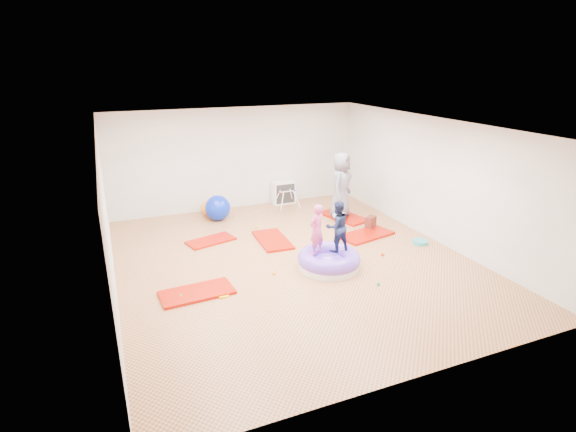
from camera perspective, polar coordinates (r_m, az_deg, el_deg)
name	(u,v)px	position (r m, az deg, el deg)	size (l,w,h in m)	color
room	(294,197)	(8.97, 0.73, 2.43)	(7.01, 8.01, 2.81)	tan
gym_mat_front_left	(197,293)	(8.36, -11.49, -9.51)	(1.30, 0.65, 0.05)	#9C1201
gym_mat_mid_left	(211,241)	(10.58, -9.78, -3.10)	(1.09, 0.54, 0.05)	#9C1201
gym_mat_center_back	(273,240)	(10.46, -1.98, -3.05)	(1.30, 0.65, 0.05)	#9C1201
gym_mat_right	(366,235)	(10.92, 9.87, -2.37)	(1.32, 0.66, 0.06)	#9C1201
gym_mat_rear_right	(344,217)	(12.09, 7.10, -0.08)	(1.33, 0.67, 0.06)	#9C1201
inflatable_cushion	(329,260)	(9.15, 5.22, -5.65)	(1.27, 1.27, 0.40)	white
child_pink	(317,227)	(8.82, 3.65, -1.43)	(0.38, 0.25, 1.04)	#CC4386
child_navy	(337,224)	(9.00, 6.27, -1.04)	(0.51, 0.40, 1.05)	#172143
adult_caregiver	(341,185)	(11.81, 6.75, 3.95)	(0.83, 0.54, 1.70)	slate
infant	(340,215)	(11.73, 6.59, 0.07)	(0.38, 0.38, 0.22)	#86A4CD
ball_pit_balls	(303,256)	(9.60, 1.85, -5.12)	(4.39, 3.81, 0.07)	#F8BB00
exercise_ball_blue	(218,208)	(11.88, -8.92, 1.04)	(0.66, 0.66, 0.66)	#0925CA
exercise_ball_orange	(208,208)	(12.34, -10.14, 1.02)	(0.40, 0.40, 0.40)	orange
infant_play_gym	(287,196)	(12.76, -0.15, 2.50)	(0.63, 0.60, 0.48)	white
cube_shelf	(284,193)	(13.11, -0.57, 2.99)	(0.66, 0.32, 0.66)	white
balance_disc	(420,242)	(10.75, 16.43, -3.17)	(0.36, 0.36, 0.08)	teal
backpack	(371,223)	(11.32, 10.44, -0.87)	(0.29, 0.18, 0.33)	maroon
yellow_toy	(223,295)	(8.22, -8.25, -9.91)	(0.22, 0.22, 0.03)	#F8BB00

